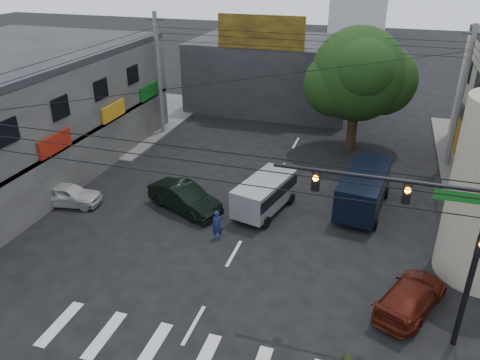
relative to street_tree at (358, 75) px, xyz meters
The scene contains 14 objects.
ground 18.30m from the street_tree, 103.24° to the right, with size 160.00×160.00×0.00m, color black.
sidewalk_far_left 22.67m from the street_tree, behind, with size 16.00×16.00×0.15m, color #514F4C.
building_far 12.29m from the street_tree, 131.63° to the left, with size 14.00×10.00×6.00m, color #232326.
billboard 9.17m from the street_tree, 152.86° to the left, with size 7.00×0.30×2.60m, color olive.
street_tree is the anchor object (origin of this frame).
traffic_gantry 18.42m from the street_tree, 78.01° to the right, with size 7.10×0.35×7.20m.
utility_pole_far_left 14.56m from the street_tree, behind, with size 0.32×0.32×9.20m, color #59595B.
utility_pole_far_right 6.63m from the street_tree, ahead, with size 0.32×0.32×9.20m, color #59595B.
dark_sedan 14.97m from the street_tree, 123.95° to the right, with size 4.81×3.27×1.50m, color black.
white_compact 20.23m from the street_tree, 137.58° to the right, with size 3.99×2.22×1.29m, color #B2B2AE.
maroon_sedan 17.65m from the street_tree, 76.49° to the right, with size 3.32×4.63×1.25m, color #49130A.
silver_minivan 12.09m from the street_tree, 109.07° to the right, with size 2.82×4.71×1.90m, color gray, non-canonical shape.
navy_van 9.85m from the street_tree, 80.37° to the right, with size 2.73×5.75×2.22m, color black, non-canonical shape.
traffic_officer 15.65m from the street_tree, 110.32° to the right, with size 0.66×0.55×1.55m, color #141D46.
Camera 1 is at (5.85, -15.59, 13.04)m, focal length 35.00 mm.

